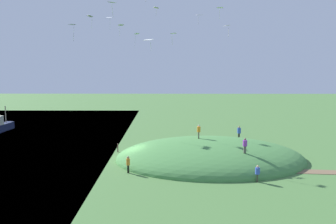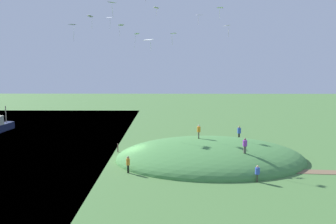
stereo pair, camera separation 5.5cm
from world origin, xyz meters
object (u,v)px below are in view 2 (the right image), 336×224
kite_1 (220,8)px  kite_10 (112,3)px  person_on_hilltop (128,162)px  kite_8 (137,35)px  kite_12 (90,17)px  person_near_shore (257,172)px  mooring_post (118,148)px  boat_on_lake (1,126)px  kite_5 (156,8)px  kite_13 (73,26)px  kite_7 (109,19)px  person_with_child (245,144)px  kite_0 (121,26)px  person_walking_path (239,131)px  kite_2 (200,15)px  kite_4 (227,26)px  person_watching_kites (199,130)px  kite_9 (148,40)px  kite_11 (173,34)px

kite_1 → kite_10: size_ratio=0.87×
person_on_hilltop → kite_8: size_ratio=0.92×
kite_10 → kite_12: size_ratio=0.94×
person_near_shore → mooring_post: (-14.51, 11.05, -0.45)m
boat_on_lake → person_near_shore: (34.71, -24.02, 0.17)m
kite_5 → kite_13: size_ratio=0.53×
person_on_hilltop → kite_7: size_ratio=0.99×
kite_7 → kite_10: size_ratio=1.00×
kite_5 → kite_7: 6.71m
person_with_child → kite_0: size_ratio=0.97×
kite_0 → kite_10: kite_10 is taller
person_with_child → person_walking_path: 11.17m
kite_2 → kite_12: kite_2 is taller
boat_on_lake → kite_10: kite_10 is taller
kite_4 → kite_8: 10.86m
kite_5 → kite_8: kite_5 is taller
person_on_hilltop → kite_2: size_ratio=1.21×
kite_1 → kite_2: bearing=155.3°
kite_4 → person_watching_kites: bearing=-147.9°
kite_0 → kite_7: bearing=-102.5°
kite_4 → kite_10: (-13.20, -2.67, 2.28)m
person_near_shore → kite_0: bearing=-131.2°
boat_on_lake → person_with_child: size_ratio=3.43×
kite_2 → person_watching_kites: bearing=-93.9°
person_watching_kites → kite_12: kite_12 is taller
kite_2 → kite_12: size_ratio=0.77×
kite_10 → mooring_post: kite_10 is taller
boat_on_lake → person_watching_kites: size_ratio=3.28×
person_watching_kites → kite_0: bearing=53.2°
person_walking_path → kite_10: (-15.59, -5.95, 15.60)m
person_near_shore → person_watching_kites: bearing=-140.7°
boat_on_lake → mooring_post: size_ratio=5.05×
kite_9 → kite_5: bearing=88.4°
kite_2 → kite_12: (-15.32, -0.79, -0.27)m
kite_5 → kite_11: size_ratio=0.91×
kite_10 → kite_4: bearing=11.4°
person_watching_kites → kite_1: 18.38m
person_with_child → kite_10: 21.06m
boat_on_lake → kite_11: bearing=66.0°
person_near_shore → kite_7: size_ratio=0.92×
kite_7 → kite_0: bearing=77.5°
kite_5 → kite_11: bearing=-77.6°
boat_on_lake → kite_12: kite_12 is taller
boat_on_lake → kite_0: bearing=87.6°
person_watching_kites → kite_4: kite_4 is taller
person_near_shore → person_with_child: bearing=-160.9°
kite_0 → kite_1: (13.96, -1.82, 2.17)m
kite_11 → kite_5: bearing=102.4°
kite_2 → person_near_shore: bearing=-79.1°
person_walking_path → kite_4: size_ratio=1.35×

